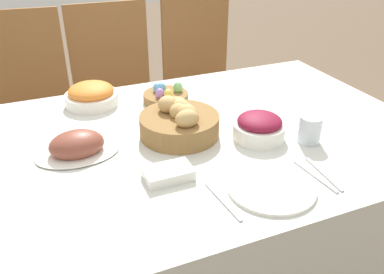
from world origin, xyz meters
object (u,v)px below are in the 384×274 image
object	(u,v)px
chair_far_right	(205,83)
dinner_plate	(271,187)
beet_salad_bowl	(259,127)
knife	(315,176)
drinking_cup	(310,129)
ham_platter	(77,146)
chair_far_center	(118,96)
chair_far_left	(28,110)
egg_basket	(166,96)
carrot_bowl	(91,95)
spoon	(324,174)
bread_basket	(180,121)
butter_dish	(168,173)
fork	(223,201)

from	to	relation	value
chair_far_right	dinner_plate	bearing A→B (deg)	-112.55
beet_salad_bowl	knife	size ratio (longest dim) A/B	0.97
beet_salad_bowl	drinking_cup	distance (m)	0.16
chair_far_right	beet_salad_bowl	world-z (taller)	chair_far_right
chair_far_right	ham_platter	xyz separation A→B (m)	(-0.83, -0.86, 0.23)
chair_far_center	knife	world-z (taller)	chair_far_center
chair_far_left	egg_basket	bearing A→B (deg)	-43.06
carrot_bowl	spoon	xyz separation A→B (m)	(0.52, -0.75, -0.04)
chair_far_left	bread_basket	bearing A→B (deg)	-55.75
ham_platter	dinner_plate	bearing A→B (deg)	-40.59
butter_dish	egg_basket	bearing A→B (deg)	71.20
ham_platter	chair_far_left	bearing A→B (deg)	98.78
chair_far_left	beet_salad_bowl	world-z (taller)	chair_far_left
beet_salad_bowl	spoon	world-z (taller)	beet_salad_bowl
ham_platter	knife	bearing A→B (deg)	-32.95
knife	chair_far_left	bearing A→B (deg)	115.92
carrot_bowl	dinner_plate	bearing A→B (deg)	-65.30
knife	butter_dish	distance (m)	0.42
bread_basket	egg_basket	world-z (taller)	bread_basket
chair_far_right	drinking_cup	distance (m)	1.11
ham_platter	spoon	world-z (taller)	ham_platter
chair_far_right	carrot_bowl	bearing A→B (deg)	-150.58
carrot_bowl	egg_basket	bearing A→B (deg)	-17.74
chair_far_left	drinking_cup	size ratio (longest dim) A/B	11.08
chair_far_center	knife	size ratio (longest dim) A/B	5.66
chair_far_center	butter_dish	xyz separation A→B (m)	(-0.10, -1.10, 0.22)
spoon	beet_salad_bowl	bearing A→B (deg)	107.76
bread_basket	dinner_plate	xyz separation A→B (m)	(0.12, -0.38, -0.05)
chair_far_center	ham_platter	distance (m)	0.95
bread_basket	fork	distance (m)	0.39
ham_platter	spoon	distance (m)	0.74
chair_far_center	chair_far_right	bearing A→B (deg)	1.64
chair_far_right	fork	distance (m)	1.37
beet_salad_bowl	dinner_plate	xyz separation A→B (m)	(-0.12, -0.26, -0.04)
spoon	butter_dish	distance (m)	0.44
bread_basket	fork	xyz separation A→B (m)	(-0.03, -0.38, -0.05)
chair_far_right	chair_far_center	xyz separation A→B (m)	(-0.51, 0.00, 0.00)
chair_far_left	beet_salad_bowl	xyz separation A→B (m)	(0.70, -0.99, 0.24)
dinner_plate	knife	distance (m)	0.15
chair_far_right	fork	world-z (taller)	chair_far_right
knife	spoon	distance (m)	0.03
egg_basket	spoon	xyz separation A→B (m)	(0.25, -0.66, -0.02)
butter_dish	chair_far_right	bearing A→B (deg)	60.69
chair_far_center	fork	bearing A→B (deg)	-88.67
spoon	drinking_cup	size ratio (longest dim) A/B	1.96
bread_basket	ham_platter	bearing A→B (deg)	178.59
knife	beet_salad_bowl	bearing A→B (deg)	92.44
chair_far_left	butter_dish	xyz separation A→B (m)	(0.35, -1.10, 0.22)
chair_far_center	butter_dish	size ratio (longest dim) A/B	7.43
fork	chair_far_left	bearing A→B (deg)	104.96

